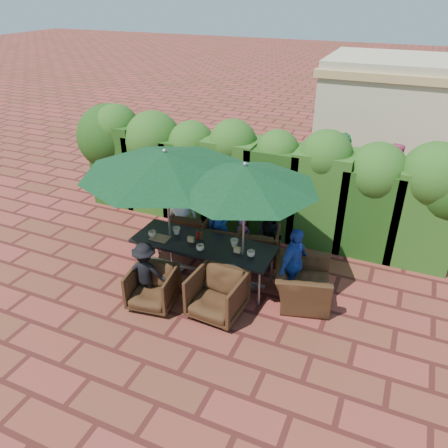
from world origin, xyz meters
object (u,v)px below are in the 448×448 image
at_px(chair_far_mid, 223,238).
at_px(chair_near_right, 217,293).
at_px(chair_near_left, 152,286).
at_px(dining_table, 203,247).
at_px(chair_far_right, 259,243).
at_px(chair_far_left, 194,226).
at_px(umbrella_left, 165,162).
at_px(chair_end_right, 303,278).
at_px(umbrella_right, 245,177).

height_order(chair_far_mid, chair_near_right, chair_near_right).
bearing_deg(chair_near_right, chair_near_left, -165.27).
relative_size(dining_table, chair_far_right, 3.28).
relative_size(dining_table, chair_far_left, 3.21).
bearing_deg(umbrella_left, chair_end_right, 2.29).
bearing_deg(umbrella_right, chair_near_left, -141.03).
bearing_deg(chair_far_mid, chair_near_left, 69.32).
height_order(umbrella_right, chair_near_left, umbrella_right).
relative_size(chair_near_right, chair_end_right, 0.80).
relative_size(umbrella_left, chair_end_right, 2.77).
bearing_deg(chair_end_right, dining_table, 77.98).
bearing_deg(chair_near_left, chair_far_left, 89.21).
height_order(umbrella_left, chair_near_left, umbrella_left).
distance_m(umbrella_right, chair_near_left, 2.44).
bearing_deg(chair_near_right, umbrella_left, 151.90).
height_order(umbrella_left, chair_far_right, umbrella_left).
xyz_separation_m(umbrella_left, chair_end_right, (2.54, 0.10, -1.75)).
distance_m(dining_table, umbrella_left, 1.68).
relative_size(dining_table, umbrella_left, 0.89).
xyz_separation_m(umbrella_right, chair_far_mid, (-0.76, 0.89, -1.81)).
bearing_deg(chair_near_left, chair_end_right, 17.76).
bearing_deg(umbrella_left, dining_table, 1.85).
relative_size(chair_far_left, chair_near_left, 1.06).
height_order(chair_far_left, chair_near_right, chair_near_right).
height_order(umbrella_right, chair_end_right, umbrella_right).
relative_size(umbrella_left, chair_near_right, 3.47).
bearing_deg(chair_far_mid, chair_near_right, 104.06).
relative_size(chair_far_mid, chair_far_right, 1.00).
xyz_separation_m(umbrella_left, chair_near_left, (0.22, -1.05, -1.83)).
distance_m(umbrella_right, chair_end_right, 2.05).
bearing_deg(chair_far_right, chair_far_left, -14.83).
xyz_separation_m(dining_table, umbrella_right, (0.80, -0.05, 1.54)).
bearing_deg(chair_end_right, chair_far_left, 55.05).
bearing_deg(chair_far_right, chair_near_right, 75.76).
relative_size(chair_far_left, chair_near_right, 0.96).
bearing_deg(chair_near_right, chair_end_right, 41.39).
bearing_deg(dining_table, chair_near_left, -113.21).
distance_m(dining_table, chair_far_left, 1.32).
bearing_deg(chair_near_left, chair_far_mid, 67.09).
bearing_deg(chair_far_mid, dining_table, 81.58).
relative_size(umbrella_left, chair_near_left, 3.85).
xyz_separation_m(chair_far_right, chair_near_right, (-0.09, -1.82, 0.03)).
height_order(chair_far_left, chair_end_right, chair_end_right).
bearing_deg(chair_far_right, chair_far_mid, -1.56).
xyz_separation_m(umbrella_right, chair_near_right, (-0.14, -0.80, -1.78)).
xyz_separation_m(chair_far_mid, chair_far_right, (0.72, 0.12, 0.00)).
bearing_deg(chair_far_right, umbrella_right, 81.21).
distance_m(dining_table, chair_near_left, 1.20).
bearing_deg(umbrella_right, chair_near_right, -99.73).
xyz_separation_m(chair_far_mid, chair_near_right, (0.63, -1.69, 0.03)).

